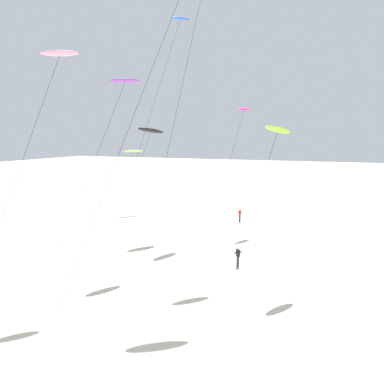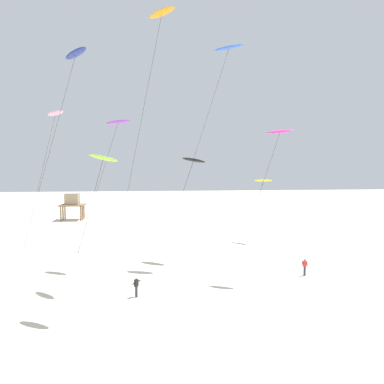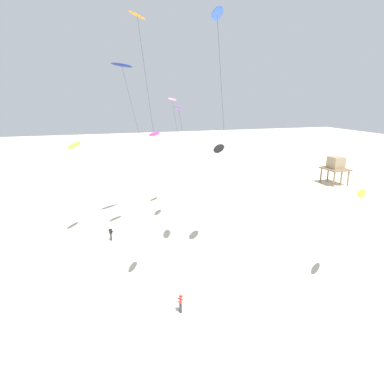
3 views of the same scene
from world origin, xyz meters
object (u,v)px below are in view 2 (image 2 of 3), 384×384
kite_magenta (280,133)px  kite_orange (161,17)px  kite_pink (55,115)px  kite_purple (117,123)px  stilt_house (72,201)px  kite_flyer_middle (136,286)px  kite_black (193,160)px  kite_yellow (263,181)px  kite_lime (103,159)px  kite_flyer_nearest (305,267)px  kite_navy (75,55)px  kite_blue (228,49)px

kite_magenta → kite_orange: (-10.64, 0.81, 10.03)m
kite_pink → kite_orange: size_ratio=0.67×
kite_purple → stilt_house: (-12.41, 34.50, -11.24)m
kite_purple → kite_flyer_middle: (2.20, -9.07, -14.10)m
kite_black → kite_orange: 14.84m
kite_yellow → kite_lime: (-18.64, -22.92, 2.45)m
kite_purple → kite_black: kite_purple is taller
kite_pink → kite_orange: 14.70m
kite_pink → kite_flyer_nearest: 29.42m
kite_black → kite_pink: size_ratio=0.72×
kite_yellow → kite_orange: size_ratio=0.36×
kite_yellow → kite_magenta: 17.84m
kite_navy → kite_lime: 11.17m
kite_flyer_middle → kite_orange: bearing=59.9°
kite_lime → kite_flyer_nearest: kite_lime is taller
kite_pink → kite_purple: bearing=-8.0°
kite_yellow → kite_blue: size_ratio=0.38×
kite_orange → kite_flyer_middle: (-2.21, -3.81, -22.76)m
kite_blue → kite_orange: 9.05m
kite_blue → stilt_house: bearing=125.0°
kite_navy → kite_blue: size_ratio=0.86×
kite_purple → kite_pink: (-6.44, 0.90, 0.89)m
kite_flyer_nearest → stilt_house: (-30.57, 39.55, 2.86)m
kite_navy → kite_purple: bearing=65.5°
kite_magenta → kite_blue: 11.72m
kite_purple → kite_flyer_middle: 16.91m
kite_navy → stilt_house: bearing=103.3°
kite_orange → stilt_house: bearing=112.9°
kite_magenta → kite_pink: size_ratio=0.86×
kite_lime → kite_pink: 15.52m
kite_pink → kite_yellow: bearing=21.1°
kite_magenta → kite_flyer_nearest: kite_magenta is taller
kite_magenta → stilt_house: 49.98m
kite_orange → stilt_house: kite_orange is taller
kite_blue → stilt_house: kite_blue is taller
stilt_house → kite_blue: bearing=-55.0°
kite_yellow → kite_flyer_middle: size_ratio=5.28×
kite_orange → kite_pink: bearing=150.4°
kite_purple → kite_orange: (4.41, -5.27, 8.65)m
kite_lime → kite_flyer_nearest: bearing=21.9°
kite_flyer_middle → kite_blue: bearing=44.7°
kite_yellow → kite_pink: kite_pink is taller
kite_purple → kite_magenta: (15.05, -6.08, -1.38)m
kite_yellow → kite_magenta: bearing=-102.7°
kite_blue → stilt_house: 46.02m
kite_magenta → kite_orange: size_ratio=0.58×
kite_blue → kite_flyer_middle: size_ratio=14.07×
kite_pink → stilt_house: size_ratio=3.09×
kite_black → kite_flyer_middle: bearing=-118.0°
kite_pink → kite_blue: bearing=-2.2°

